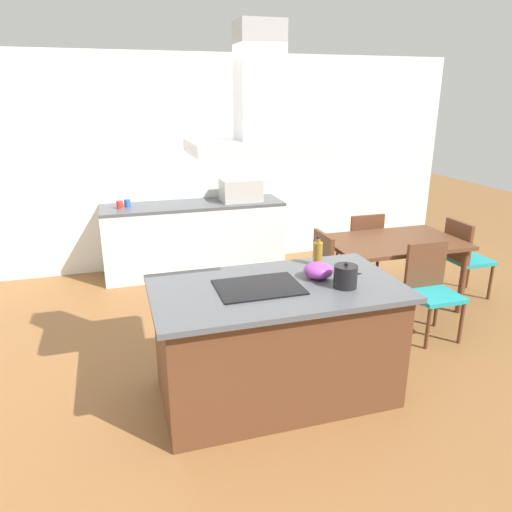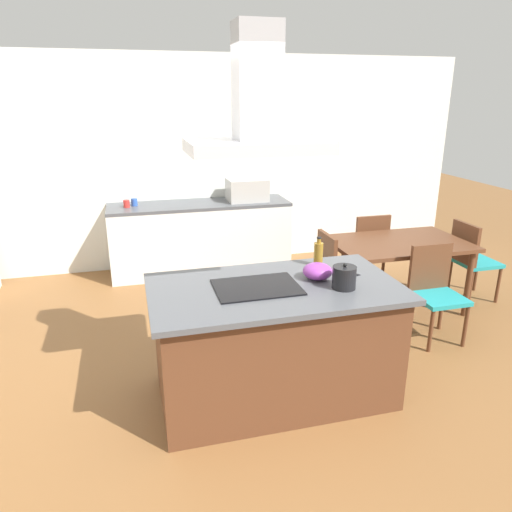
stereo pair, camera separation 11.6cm
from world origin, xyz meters
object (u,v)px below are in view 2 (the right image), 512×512
Objects in this scene: countertop_microwave at (247,190)px; chair_at_left_end at (316,271)px; chair_facing_back_wall at (367,245)px; olive_oil_bottle at (318,254)px; coffee_mug_red at (127,204)px; chair_facing_island at (435,287)px; cooktop at (257,287)px; mixing_bowl at (317,271)px; tea_kettle at (344,277)px; chair_at_right_end at (471,256)px; dining_table at (398,249)px; coffee_mug_blue at (134,202)px; range_hood at (257,112)px.

countertop_microwave is 1.81m from chair_at_left_end.
countertop_microwave reaches higher than chair_facing_back_wall.
olive_oil_bottle reaches higher than chair_facing_back_wall.
coffee_mug_red is 3.63m from chair_facing_island.
cooktop is 0.67× the size of chair_at_left_end.
mixing_bowl is at bearing -127.56° from chair_facing_back_wall.
olive_oil_bottle is 0.27× the size of chair_facing_island.
tea_kettle is at bearing -15.26° from cooktop.
chair_facing_back_wall is at bearing 143.99° from chair_at_right_end.
countertop_microwave is 0.56× the size of chair_at_left_end.
countertop_microwave is 2.12m from dining_table.
tea_kettle is 2.45× the size of coffee_mug_blue.
chair_at_left_end is at bearing 51.36° from range_hood.
chair_at_right_end is at bearing -38.75° from countertop_microwave.
chair_facing_back_wall is at bearing 50.30° from olive_oil_bottle.
cooktop is 0.67× the size of chair_facing_island.
countertop_microwave is 1.52m from coffee_mug_red.
tea_kettle is 2.45× the size of coffee_mug_red.
countertop_microwave is 0.56× the size of chair_facing_island.
mixing_bowl is 1.52m from chair_facing_island.
coffee_mug_red is at bearing 106.73° from range_hood.
chair_facing_back_wall is at bearing 52.44° from mixing_bowl.
olive_oil_bottle reaches higher than chair_at_right_end.
cooktop is at bearing -135.22° from chair_facing_back_wall.
mixing_bowl is (-0.11, -0.27, -0.04)m from olive_oil_bottle.
mixing_bowl reaches higher than cooktop.
coffee_mug_blue is (-1.37, 3.10, -0.04)m from tea_kettle.
countertop_microwave is at bearing 117.01° from chair_facing_island.
chair_at_right_end is at bearing 0.00° from dining_table.
cooktop is 2.21m from dining_table.
chair_facing_island is 1.00× the size of chair_facing_back_wall.
dining_table is at bearing 32.37° from cooktop.
mixing_bowl is at bearing -113.05° from olive_oil_bottle.
chair_at_left_end is (0.29, -1.70, -0.53)m from countertop_microwave.
mixing_bowl is 0.25× the size of chair_at_right_end.
tea_kettle is 2.60m from chair_at_right_end.
mixing_bowl is 2.44× the size of coffee_mug_blue.
coffee_mug_red is (-1.35, 2.82, -0.02)m from mixing_bowl.
tea_kettle reaches higher than cooktop.
tea_kettle is 0.44× the size of countertop_microwave.
tea_kettle reaches higher than dining_table.
mixing_bowl reaches higher than coffee_mug_red.
coffee_mug_red is at bearing -179.95° from countertop_microwave.
dining_table is at bearing 34.06° from olive_oil_bottle.
chair_facing_back_wall is (2.63, -1.10, -0.44)m from coffee_mug_blue.
chair_at_right_end is (0.92, 0.00, -0.16)m from dining_table.
coffee_mug_blue is (-0.77, 2.94, 0.04)m from cooktop.
coffee_mug_blue is 0.10× the size of chair_facing_back_wall.
olive_oil_bottle is 2.56m from countertop_microwave.
chair_at_left_end is at bearing -80.26° from countertop_microwave.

